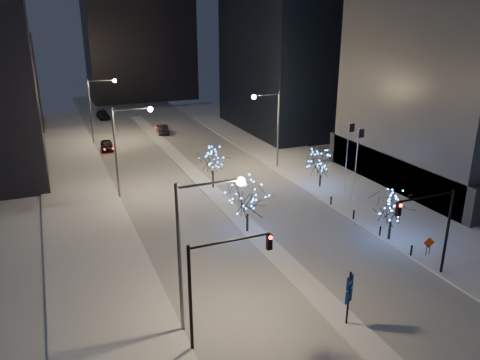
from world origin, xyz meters
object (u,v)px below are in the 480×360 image
street_lamp_w_far (97,102)px  holiday_tree_plaza_near (392,209)px  holiday_tree_plaza_far (321,165)px  wayfinding_sign (349,293)px  street_lamp_w_near (196,236)px  car_far (103,115)px  traffic_signal_east (434,221)px  holiday_tree_median_near (247,198)px  traffic_signal_west (215,275)px  street_lamp_w_mid (125,140)px  construction_sign (429,244)px  holiday_tree_median_far (213,159)px  car_mid (162,129)px  car_near (107,145)px

street_lamp_w_far → holiday_tree_plaza_near: street_lamp_w_far is taller
holiday_tree_plaza_near → holiday_tree_plaza_far: 14.20m
holiday_tree_plaza_far → wayfinding_sign: size_ratio=1.04×
wayfinding_sign → street_lamp_w_near: bearing=134.4°
holiday_tree_plaza_far → car_far: bearing=110.2°
traffic_signal_east → holiday_tree_median_near: 15.74m
traffic_signal_east → wayfinding_sign: traffic_signal_east is taller
car_far → wayfinding_sign: wayfinding_sign is taller
traffic_signal_west → holiday_tree_median_near: (7.94, 13.53, -1.31)m
street_lamp_w_mid → construction_sign: street_lamp_w_mid is taller
street_lamp_w_far → holiday_tree_median_near: street_lamp_w_far is taller
street_lamp_w_near → holiday_tree_plaza_far: (21.05, 19.25, -3.75)m
holiday_tree_median_far → holiday_tree_plaza_near: (10.00, -18.59, -0.48)m
street_lamp_w_far → holiday_tree_plaza_far: (21.05, -30.75, -3.75)m
car_mid → wayfinding_sign: (-1.56, -55.80, 1.60)m
car_mid → wayfinding_sign: size_ratio=1.25×
traffic_signal_east → construction_sign: (2.57, 2.51, -3.63)m
holiday_tree_median_far → holiday_tree_plaza_far: size_ratio=1.23×
holiday_tree_plaza_near → street_lamp_w_near: bearing=-165.2°
car_mid → street_lamp_w_mid: bearing=75.2°
holiday_tree_plaza_far → car_mid: bearing=107.8°
traffic_signal_east → street_lamp_w_near: bearing=176.8°
street_lamp_w_mid → holiday_tree_median_far: 9.97m
wayfinding_sign → holiday_tree_median_far: bearing=65.1°
car_far → holiday_tree_plaza_far: (18.25, -49.63, 2.01)m
car_far → street_lamp_w_far: bearing=-101.7°
street_lamp_w_mid → holiday_tree_median_near: 16.19m
car_mid → holiday_tree_plaza_far: 34.71m
street_lamp_w_near → wayfinding_sign: bearing=-21.8°
car_mid → holiday_tree_plaza_near: (9.00, -47.09, 2.24)m
wayfinding_sign → holiday_tree_median_near: bearing=67.9°
street_lamp_w_far → holiday_tree_median_far: street_lamp_w_far is taller
car_far → holiday_tree_plaza_near: (16.64, -63.73, 2.31)m
street_lamp_w_mid → wayfinding_sign: bearing=-72.7°
holiday_tree_median_far → holiday_tree_plaza_far: bearing=-21.1°
car_far → holiday_tree_median_near: bearing=-87.7°
holiday_tree_median_near → construction_sign: size_ratio=3.23×
holiday_tree_plaza_near → wayfinding_sign: size_ratio=1.13×
traffic_signal_east → holiday_tree_plaza_near: (1.56, 6.15, -1.71)m
street_lamp_w_mid → wayfinding_sign: (8.87, -28.56, -4.10)m
holiday_tree_median_near → wayfinding_sign: (0.44, -15.08, -1.05)m
holiday_tree_median_far → holiday_tree_plaza_near: bearing=-61.7°
holiday_tree_plaza_far → street_lamp_w_mid: bearing=164.7°
car_mid → street_lamp_w_near: bearing=84.9°
traffic_signal_west → traffic_signal_east: size_ratio=1.00×
holiday_tree_median_far → construction_sign: size_ratio=3.08×
car_near → holiday_tree_plaza_far: (20.69, -26.14, 2.00)m
street_lamp_w_mid → construction_sign: (20.44, -23.50, -5.37)m
street_lamp_w_far → traffic_signal_west: (0.50, -52.00, -1.74)m
street_lamp_w_far → car_mid: 12.10m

